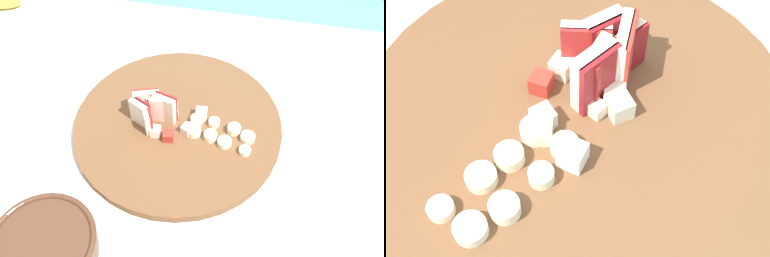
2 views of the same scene
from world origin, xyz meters
The scene contains 4 objects.
cutting_board centered at (-0.04, 0.01, 0.92)m, with size 0.41×0.41×0.02m, color brown.
apple_wedge_fan centered at (-0.09, 0.01, 0.96)m, with size 0.09×0.07×0.06m.
apple_dice_pile centered at (-0.04, 0.01, 0.94)m, with size 0.10×0.10×0.02m.
banana_slice_rows centered at (0.05, 0.00, 0.94)m, with size 0.14×0.08×0.01m.
Camera 2 is at (0.20, 0.16, 1.34)m, focal length 50.97 mm.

